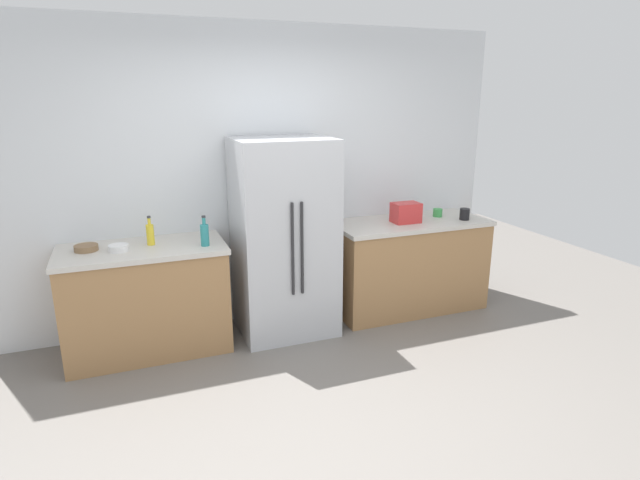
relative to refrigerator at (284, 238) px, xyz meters
The scene contains 12 objects.
ground_plane 1.71m from the refrigerator, 94.04° to the right, with size 9.40×9.40×0.00m, color slate.
kitchen_back_panel 0.64m from the refrigerator, 104.08° to the left, with size 4.68×0.10×2.65m, color silver.
counter_left 1.24m from the refrigerator, behind, with size 1.29×0.68×0.89m.
counter_right 1.34m from the refrigerator, ahead, with size 1.49×0.68×0.89m.
refrigerator is the anchor object (origin of this frame).
toaster 1.21m from the refrigerator, ahead, with size 0.25×0.18×0.19m, color red.
bottle_a 0.71m from the refrigerator, behind, with size 0.07×0.07×0.25m.
bottle_b 1.10m from the refrigerator, behind, with size 0.06×0.06×0.24m.
cup_a 1.79m from the refrigerator, ahead, with size 0.09×0.09×0.11m, color black.
cup_b 1.62m from the refrigerator, ahead, with size 0.09×0.09×0.08m, color green.
bowl_a 1.57m from the refrigerator, behind, with size 0.18×0.18×0.05m, color brown.
bowl_b 1.34m from the refrigerator, behind, with size 0.15×0.15×0.05m, color white.
Camera 1 is at (-1.15, -2.63, 2.05)m, focal length 28.89 mm.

